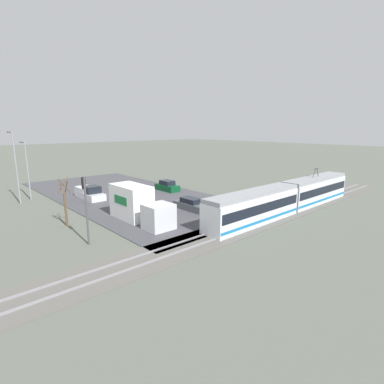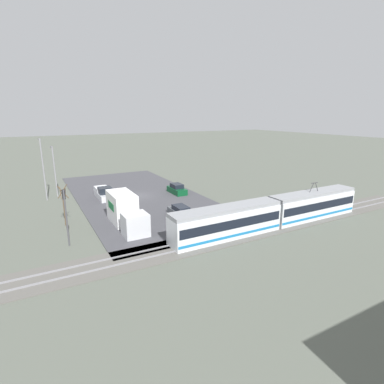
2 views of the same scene
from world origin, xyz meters
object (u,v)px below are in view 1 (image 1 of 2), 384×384
Objects in this scene: box_truck at (137,205)px; street_tree at (65,204)px; sedan_car_0 at (167,186)px; pickup_truck at (90,193)px; street_lamp_mid_block at (15,163)px; traffic_light_pole at (86,202)px; street_lamp_near_crossing at (27,167)px; light_rail_tram at (288,198)px; sedan_car_1 at (191,205)px.

street_tree reaches higher than box_truck.
sedan_car_0 is at bearing -159.16° from street_tree.
pickup_truck is 9.75m from street_lamp_mid_block.
traffic_light_pole is 19.39m from street_lamp_mid_block.
pickup_truck is 1.01× the size of traffic_light_pole.
light_rail_tram is at bearing 127.86° from street_lamp_near_crossing.
sedan_car_0 is 0.54× the size of street_lamp_near_crossing.
light_rail_tram is at bearing 149.92° from box_truck.
light_rail_tram is 33.85m from street_lamp_mid_block.
pickup_truck is 1.23× the size of sedan_car_1.
sedan_car_0 is at bearing 155.82° from street_lamp_near_crossing.
pickup_truck is 17.63m from traffic_light_pole.
traffic_light_pole is (6.62, 2.80, 1.94)m from box_truck.
street_tree is at bearing 55.38° from pickup_truck.
sedan_car_1 is 13.87m from street_tree.
light_rail_tram is at bearing 123.61° from pickup_truck.
street_lamp_near_crossing is 2.33m from street_lamp_mid_block.
street_lamp_mid_block reaches higher than sedan_car_1.
sedan_car_0 is at bearing 161.68° from street_lamp_mid_block.
sedan_car_1 is 0.96× the size of street_tree.
street_lamp_near_crossing is at bearing -91.45° from street_tree.
pickup_truck is at bearing -92.21° from box_truck.
sedan_car_0 is at bearing -144.65° from traffic_light_pole.
sedan_car_0 is 0.46× the size of street_lamp_mid_block.
pickup_truck is at bearing 156.50° from street_lamp_mid_block.
traffic_light_pole is at bearing 65.82° from pickup_truck.
traffic_light_pole is (7.12, 15.86, 2.91)m from pickup_truck.
light_rail_tram reaches higher than sedan_car_1.
light_rail_tram is at bearing 131.63° from street_lamp_mid_block.
traffic_light_pole is (21.55, -5.86, 1.99)m from light_rail_tram.
light_rail_tram is at bearing 150.31° from street_tree.
box_truck is 1.51× the size of traffic_light_pole.
sedan_car_1 is (-7.03, 0.55, -1.09)m from box_truck.
sedan_car_0 is (-11.18, 2.88, -0.03)m from pickup_truck.
box_truck is 7.06m from street_tree.
street_lamp_mid_block is (7.93, -3.45, 4.52)m from pickup_truck.
street_lamp_near_crossing is (20.74, -26.69, 2.89)m from light_rail_tram.
traffic_light_pole is (18.30, 12.98, 2.95)m from sedan_car_0.
street_tree is 14.84m from street_lamp_near_crossing.
pickup_truck is (-0.50, -13.06, -0.97)m from box_truck.
street_tree is (-0.44, -6.18, -1.46)m from traffic_light_pole.
street_tree is at bearing -28.71° from box_truck.
light_rail_tram reaches higher than pickup_truck.
pickup_truck is 1.19× the size of street_tree.
box_truck is 2.03× the size of sedan_car_0.
sedan_car_0 is 20.63m from street_lamp_mid_block.
light_rail_tram reaches higher than sedan_car_0.
street_lamp_mid_block is (7.42, -16.51, 3.54)m from box_truck.
box_truck is at bearing 114.21° from street_lamp_mid_block.
light_rail_tram is 22.42m from traffic_light_pole.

